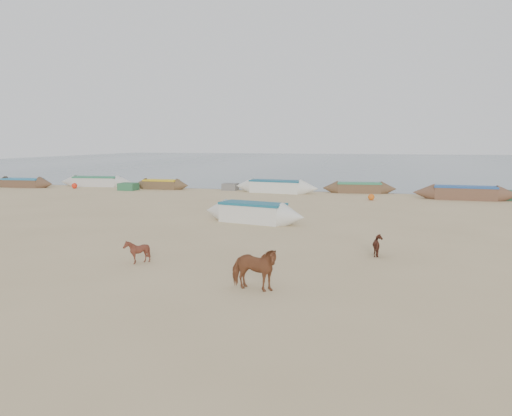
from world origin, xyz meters
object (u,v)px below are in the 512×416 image
(calf_front, at_px, (137,251))
(near_canoe, at_px, (253,212))
(cow_adult, at_px, (254,269))
(calf_right, at_px, (379,246))

(calf_front, distance_m, near_canoe, 9.26)
(cow_adult, relative_size, calf_front, 1.77)
(calf_front, bearing_deg, near_canoe, 160.57)
(calf_front, relative_size, calf_right, 1.12)
(cow_adult, bearing_deg, near_canoe, 24.46)
(cow_adult, bearing_deg, calf_right, -23.09)
(cow_adult, bearing_deg, calf_front, 76.17)
(calf_front, xyz_separation_m, near_canoe, (1.52, 9.14, 0.09))
(near_canoe, bearing_deg, calf_right, -29.95)
(calf_front, distance_m, calf_right, 8.39)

